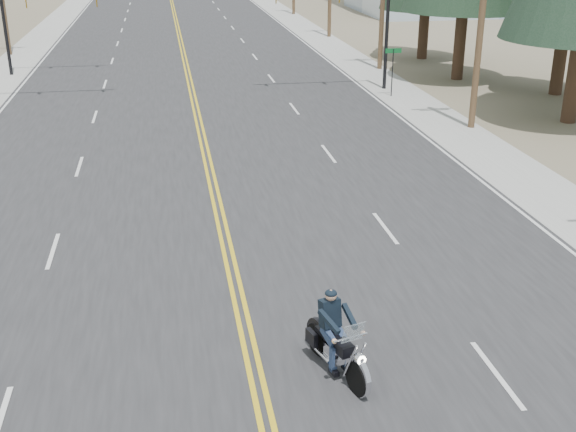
% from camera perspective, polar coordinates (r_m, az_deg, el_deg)
% --- Properties ---
extents(road, '(20.00, 200.00, 0.01)m').
position_cam_1_polar(road, '(78.39, -8.92, 15.31)').
color(road, '#303033').
rests_on(road, ground).
extents(sidewalk_left, '(3.00, 200.00, 0.01)m').
position_cam_1_polar(sidewalk_left, '(79.01, -17.55, 14.64)').
color(sidewalk_left, '#A5A5A0').
rests_on(sidewalk_left, ground).
extents(sidewalk_right, '(3.00, 200.00, 0.01)m').
position_cam_1_polar(sidewalk_right, '(79.44, -0.29, 15.65)').
color(sidewalk_right, '#A5A5A0').
rests_on(sidewalk_right, ground).
extents(traffic_mast_left, '(7.10, 0.26, 7.00)m').
position_cam_1_polar(traffic_mast_left, '(40.76, -21.05, 15.18)').
color(traffic_mast_left, black).
rests_on(traffic_mast_left, ground).
extents(traffic_mast_right, '(7.10, 0.26, 7.00)m').
position_cam_1_polar(traffic_mast_right, '(41.41, 5.15, 16.57)').
color(traffic_mast_right, black).
rests_on(traffic_mast_right, ground).
extents(street_sign, '(0.90, 0.06, 2.62)m').
position_cam_1_polar(street_sign, '(40.43, 8.28, 11.82)').
color(street_sign, black).
rests_on(street_sign, ground).
extents(motorcyclist, '(1.63, 2.52, 1.82)m').
position_cam_1_polar(motorcyclist, '(15.15, 3.93, -9.39)').
color(motorcyclist, black).
rests_on(motorcyclist, ground).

